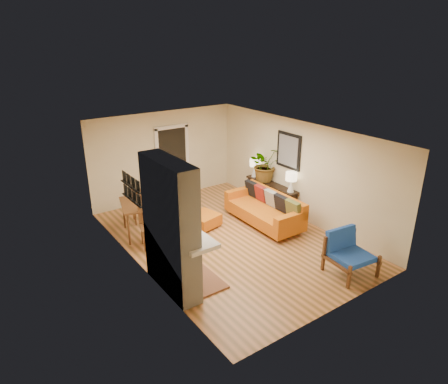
% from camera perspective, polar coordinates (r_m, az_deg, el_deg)
% --- Properties ---
extents(room_shell, '(6.50, 6.50, 6.50)m').
position_cam_1_polar(room_shell, '(11.59, -4.48, 4.67)').
color(room_shell, '#D58952').
rests_on(room_shell, ground).
extents(fireplace, '(1.09, 1.68, 2.60)m').
position_cam_1_polar(fireplace, '(7.45, -7.37, -5.38)').
color(fireplace, white).
rests_on(fireplace, ground).
extents(sofa, '(1.01, 2.26, 0.88)m').
position_cam_1_polar(sofa, '(10.41, 6.07, -2.40)').
color(sofa, silver).
rests_on(sofa, ground).
extents(ottoman, '(0.80, 0.80, 0.34)m').
position_cam_1_polar(ottoman, '(10.22, -2.86, -3.94)').
color(ottoman, silver).
rests_on(ottoman, ground).
extents(blue_chair, '(0.95, 0.93, 0.89)m').
position_cam_1_polar(blue_chair, '(8.63, 17.23, -7.95)').
color(blue_chair, brown).
rests_on(blue_chair, ground).
extents(dining_table, '(1.14, 1.94, 1.02)m').
position_cam_1_polar(dining_table, '(9.86, -11.70, -2.36)').
color(dining_table, brown).
rests_on(dining_table, ground).
extents(console_table, '(0.34, 1.85, 0.72)m').
position_cam_1_polar(console_table, '(11.25, 6.78, 0.48)').
color(console_table, black).
rests_on(console_table, ground).
extents(lamp_near, '(0.30, 0.30, 0.54)m').
position_cam_1_polar(lamp_near, '(10.58, 9.57, 1.75)').
color(lamp_near, white).
rests_on(lamp_near, console_table).
extents(lamp_far, '(0.30, 0.30, 0.54)m').
position_cam_1_polar(lamp_far, '(11.63, 4.42, 3.82)').
color(lamp_far, white).
rests_on(lamp_far, console_table).
extents(houseplant, '(0.94, 0.83, 0.99)m').
position_cam_1_polar(houseplant, '(11.25, 5.87, 3.99)').
color(houseplant, '#1E5919').
rests_on(houseplant, console_table).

